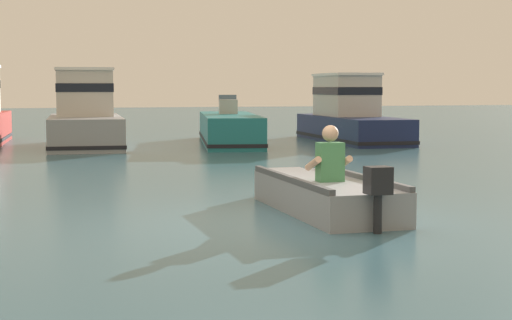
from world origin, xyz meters
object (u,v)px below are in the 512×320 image
(moored_boat_grey, at_px, (85,118))
(moored_boat_navy, at_px, (349,116))
(moored_boat_teal, at_px, (229,130))
(rowboat_with_person, at_px, (324,193))

(moored_boat_grey, bearing_deg, moored_boat_navy, 1.92)
(moored_boat_grey, relative_size, moored_boat_teal, 0.78)
(rowboat_with_person, distance_m, moored_boat_navy, 14.75)
(moored_boat_navy, bearing_deg, moored_boat_teal, -176.84)
(moored_boat_grey, xyz_separation_m, moored_boat_navy, (8.22, 0.27, -0.04))
(moored_boat_grey, bearing_deg, moored_boat_teal, 0.76)
(moored_boat_navy, bearing_deg, moored_boat_grey, -178.08)
(moored_boat_teal, relative_size, moored_boat_navy, 1.08)
(rowboat_with_person, bearing_deg, moored_boat_navy, 66.59)
(rowboat_with_person, height_order, moored_boat_grey, moored_boat_grey)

